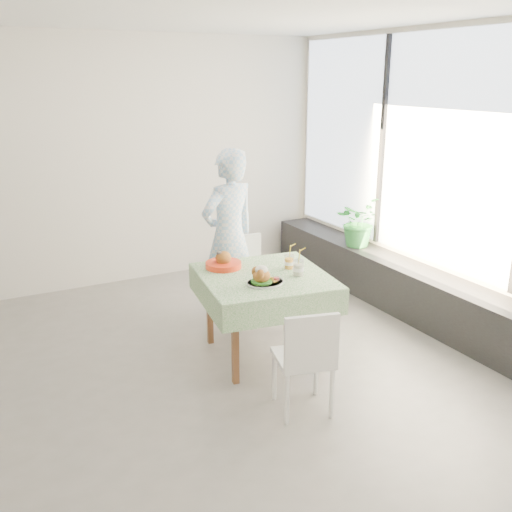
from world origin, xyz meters
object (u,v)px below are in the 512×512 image
chair_far (248,297)px  potted_plant (358,221)px  cafe_table (264,306)px  diner (229,236)px  juice_cup_orange (289,262)px  main_dish (263,278)px  chair_near (303,379)px

chair_far → potted_plant: 1.65m
chair_far → cafe_table: bearing=-106.1°
diner → juice_cup_orange: size_ratio=6.81×
cafe_table → main_dish: bearing=-120.4°
main_dish → juice_cup_orange: juice_cup_orange is taller
chair_far → diner: (-0.12, 0.17, 0.59)m
chair_far → diner: size_ratio=0.50×
cafe_table → diner: diner is taller
chair_near → potted_plant: bearing=44.4°
diner → potted_plant: 1.66m
cafe_table → potted_plant: size_ratio=2.08×
diner → chair_near: bearing=67.8°
juice_cup_orange → chair_near: bearing=-115.1°
chair_near → potted_plant: 2.72m
potted_plant → chair_near: bearing=-135.6°
cafe_table → potted_plant: (1.74, 0.98, 0.32)m
cafe_table → chair_far: bearing=73.9°
main_dish → potted_plant: (1.85, 1.17, -0.01)m
cafe_table → chair_far: size_ratio=1.39×
potted_plant → diner: bearing=-176.1°
main_dish → juice_cup_orange: bearing=31.2°
chair_near → main_dish: bearing=85.6°
chair_near → diner: bearing=81.9°
potted_plant → chair_far: bearing=-169.6°
main_dish → juice_cup_orange: 0.45m
chair_far → potted_plant: (1.54, 0.28, 0.52)m
chair_near → main_dish: 0.89m
chair_far → main_dish: bearing=-109.4°
potted_plant → main_dish: bearing=-147.8°
diner → potted_plant: diner is taller
main_dish → potted_plant: bearing=32.2°
chair_far → juice_cup_orange: 0.85m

